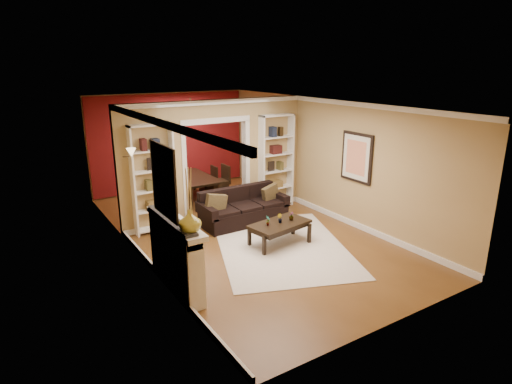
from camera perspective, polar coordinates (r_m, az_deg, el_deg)
floor at (r=9.20m, az=-1.73°, el=-5.31°), size 8.00×8.00×0.00m
ceiling at (r=8.55m, az=-1.89°, el=11.69°), size 8.00×8.00×0.00m
wall_back at (r=12.32m, az=-11.38°, el=6.61°), size 8.00×0.00×8.00m
wall_front at (r=5.86m, az=18.63°, el=-5.26°), size 8.00×0.00×8.00m
wall_left at (r=7.92m, az=-15.97°, el=0.67°), size 0.00×8.00×8.00m
wall_right at (r=10.08m, az=9.31°, el=4.49°), size 0.00×8.00×8.00m
partition_wall at (r=9.80m, az=-5.39°, el=4.29°), size 4.50×0.15×2.70m
red_back_panel at (r=12.30m, az=-11.33°, el=6.45°), size 4.44×0.04×2.64m
dining_window at (r=12.22m, az=-11.32°, el=7.49°), size 0.78×0.03×0.98m
area_rug at (r=8.51m, az=3.38°, el=-7.19°), size 3.43×3.98×0.01m
sofa at (r=9.56m, az=-1.65°, el=-1.95°), size 1.99×0.86×0.78m
pillow_left at (r=9.15m, az=-5.40°, el=-1.44°), size 0.46×0.13×0.46m
pillow_right at (r=9.84m, az=1.93°, el=-0.18°), size 0.43×0.19×0.42m
coffee_table at (r=8.51m, az=3.16°, el=-5.55°), size 1.29×0.85×0.45m
plant_left at (r=8.24m, az=1.61°, el=-3.85°), size 0.12×0.12×0.20m
plant_center at (r=8.40m, az=3.19°, el=-3.55°), size 0.10×0.12×0.18m
plant_right at (r=8.56m, az=4.72°, el=-3.21°), size 0.12×0.12×0.17m
bookshelf_left at (r=9.12m, az=-13.56°, el=1.64°), size 0.90×0.30×2.30m
bookshelf_right at (r=10.48m, az=2.64°, el=4.05°), size 0.90×0.30×2.30m
fireplace at (r=6.89m, az=-10.49°, el=-8.24°), size 0.32×1.70×1.16m
vase at (r=6.10m, az=-8.79°, el=-3.88°), size 0.41×0.41×0.33m
mirror at (r=6.42m, az=-12.21°, el=1.42°), size 0.03×0.95×1.10m
wall_sconce at (r=8.35m, az=-16.68°, el=4.82°), size 0.18×0.18×0.22m
framed_art at (r=9.30m, az=13.25°, el=4.50°), size 0.04×0.85×1.05m
dining_table at (r=11.41m, az=-8.25°, el=0.57°), size 1.74×0.97×0.61m
dining_chair_nw at (r=10.91m, az=-10.25°, el=0.23°), size 0.49×0.49×0.80m
dining_chair_ne at (r=11.33m, az=-5.12°, el=1.36°), size 0.50×0.50×0.91m
dining_chair_sw at (r=11.43m, az=-11.42°, el=1.29°), size 0.49×0.49×0.94m
dining_chair_se at (r=11.87m, az=-6.45°, el=1.65°), size 0.38×0.38×0.76m
chandelier at (r=11.03m, az=-9.09°, el=9.09°), size 0.50×0.50×0.30m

